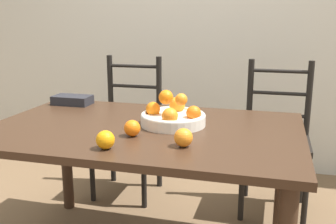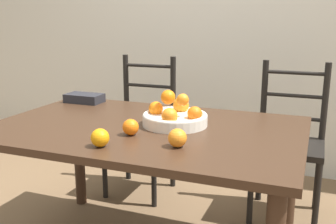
{
  "view_description": "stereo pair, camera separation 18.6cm",
  "coord_description": "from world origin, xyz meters",
  "px_view_note": "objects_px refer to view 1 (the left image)",
  "views": [
    {
      "loc": [
        0.61,
        -1.77,
        1.26
      ],
      "look_at": [
        0.13,
        -0.03,
        0.82
      ],
      "focal_mm": 42.0,
      "sensor_mm": 36.0,
      "label": 1
    },
    {
      "loc": [
        0.78,
        -1.72,
        1.26
      ],
      "look_at": [
        0.13,
        -0.03,
        0.82
      ],
      "focal_mm": 42.0,
      "sensor_mm": 36.0,
      "label": 2
    }
  ],
  "objects_px": {
    "chair_right": "(276,141)",
    "book_stack": "(72,100)",
    "chair_left": "(128,130)",
    "orange_loose_2": "(183,138)",
    "orange_loose_1": "(105,140)",
    "orange_loose_0": "(133,128)",
    "fruit_bowl": "(173,116)"
  },
  "relations": [
    {
      "from": "chair_right",
      "to": "book_stack",
      "type": "height_order",
      "value": "chair_right"
    },
    {
      "from": "chair_left",
      "to": "chair_right",
      "type": "bearing_deg",
      "value": 0.24
    },
    {
      "from": "orange_loose_2",
      "to": "chair_left",
      "type": "distance_m",
      "value": 1.24
    },
    {
      "from": "chair_right",
      "to": "orange_loose_2",
      "type": "bearing_deg",
      "value": -110.61
    },
    {
      "from": "orange_loose_1",
      "to": "chair_left",
      "type": "height_order",
      "value": "chair_left"
    },
    {
      "from": "chair_right",
      "to": "orange_loose_1",
      "type": "bearing_deg",
      "value": -121.17
    },
    {
      "from": "orange_loose_0",
      "to": "chair_right",
      "type": "relative_size",
      "value": 0.08
    },
    {
      "from": "orange_loose_1",
      "to": "chair_right",
      "type": "bearing_deg",
      "value": 58.55
    },
    {
      "from": "chair_left",
      "to": "orange_loose_0",
      "type": "bearing_deg",
      "value": -67.47
    },
    {
      "from": "orange_loose_1",
      "to": "book_stack",
      "type": "bearing_deg",
      "value": 126.92
    },
    {
      "from": "fruit_bowl",
      "to": "orange_loose_1",
      "type": "height_order",
      "value": "fruit_bowl"
    },
    {
      "from": "orange_loose_1",
      "to": "orange_loose_2",
      "type": "distance_m",
      "value": 0.32
    },
    {
      "from": "fruit_bowl",
      "to": "orange_loose_0",
      "type": "height_order",
      "value": "fruit_bowl"
    },
    {
      "from": "orange_loose_0",
      "to": "fruit_bowl",
      "type": "bearing_deg",
      "value": 60.58
    },
    {
      "from": "fruit_bowl",
      "to": "orange_loose_0",
      "type": "bearing_deg",
      "value": -119.42
    },
    {
      "from": "orange_loose_0",
      "to": "orange_loose_2",
      "type": "relative_size",
      "value": 0.95
    },
    {
      "from": "fruit_bowl",
      "to": "book_stack",
      "type": "height_order",
      "value": "fruit_bowl"
    },
    {
      "from": "orange_loose_2",
      "to": "chair_right",
      "type": "relative_size",
      "value": 0.08
    },
    {
      "from": "orange_loose_1",
      "to": "book_stack",
      "type": "xyz_separation_m",
      "value": [
        -0.55,
        0.73,
        -0.01
      ]
    },
    {
      "from": "chair_left",
      "to": "orange_loose_1",
      "type": "bearing_deg",
      "value": -73.17
    },
    {
      "from": "book_stack",
      "to": "orange_loose_2",
      "type": "bearing_deg",
      "value": -35.93
    },
    {
      "from": "chair_right",
      "to": "orange_loose_0",
      "type": "bearing_deg",
      "value": -124.34
    },
    {
      "from": "chair_right",
      "to": "book_stack",
      "type": "xyz_separation_m",
      "value": [
        -1.24,
        -0.4,
        0.29
      ]
    },
    {
      "from": "book_stack",
      "to": "fruit_bowl",
      "type": "bearing_deg",
      "value": -22.59
    },
    {
      "from": "orange_loose_0",
      "to": "orange_loose_1",
      "type": "relative_size",
      "value": 0.97
    },
    {
      "from": "fruit_bowl",
      "to": "chair_left",
      "type": "distance_m",
      "value": 0.92
    },
    {
      "from": "chair_left",
      "to": "chair_right",
      "type": "xyz_separation_m",
      "value": [
        1.03,
        -0.0,
        0.0
      ]
    },
    {
      "from": "orange_loose_2",
      "to": "orange_loose_1",
      "type": "bearing_deg",
      "value": -159.59
    },
    {
      "from": "orange_loose_0",
      "to": "chair_left",
      "type": "bearing_deg",
      "value": 112.29
    },
    {
      "from": "chair_left",
      "to": "chair_right",
      "type": "height_order",
      "value": "same"
    },
    {
      "from": "fruit_bowl",
      "to": "orange_loose_1",
      "type": "xyz_separation_m",
      "value": [
        -0.18,
        -0.43,
        -0.01
      ]
    },
    {
      "from": "orange_loose_2",
      "to": "book_stack",
      "type": "relative_size",
      "value": 0.34
    }
  ]
}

